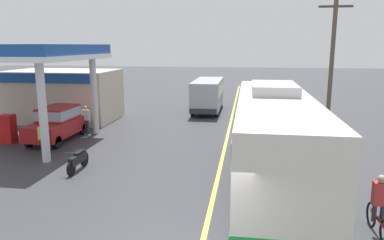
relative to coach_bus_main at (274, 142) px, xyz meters
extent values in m
plane|color=#38383D|center=(-2.01, 14.02, -1.72)|extent=(120.00, 120.00, 0.00)
cube|color=#D8CC4C|center=(-2.01, 9.02, -1.72)|extent=(0.16, 50.00, 0.01)
cube|color=silver|center=(0.00, 0.01, 0.16)|extent=(2.50, 11.00, 2.90)
cube|color=#1E8C3F|center=(0.00, 0.01, -0.94)|extent=(2.54, 11.04, 0.56)
cube|color=#8C9EAD|center=(0.00, -5.43, 0.71)|extent=(2.30, 0.10, 1.40)
cube|color=#8C9EAD|center=(-1.27, 0.01, 0.61)|extent=(0.06, 9.35, 1.10)
cube|color=#8C9EAD|center=(1.27, 0.01, 0.61)|extent=(0.06, 9.35, 1.10)
cube|color=white|center=(0.00, -5.42, 1.41)|extent=(1.75, 0.08, 0.32)
cube|color=#B2B2B7|center=(0.00, 1.01, 1.79)|extent=(1.60, 2.80, 0.36)
cylinder|color=black|center=(-1.10, -3.89, -1.22)|extent=(0.30, 1.00, 1.00)
cylinder|color=black|center=(1.10, -3.89, -1.22)|extent=(0.30, 1.00, 1.00)
cylinder|color=black|center=(-1.10, 3.31, -1.22)|extent=(0.30, 1.00, 1.00)
cylinder|color=black|center=(1.10, 3.31, -1.22)|extent=(0.30, 1.00, 1.00)
cube|color=white|center=(-13.36, 4.38, 2.76)|extent=(9.10, 7.10, 0.24)
cylinder|color=silver|center=(-9.66, 1.68, 0.58)|extent=(0.36, 0.36, 4.60)
cylinder|color=silver|center=(-9.66, 7.08, 0.58)|extent=(0.36, 0.36, 4.60)
cube|color=red|center=(-13.36, 4.38, -0.97)|extent=(0.70, 0.60, 1.50)
cube|color=beige|center=(-13.36, 10.58, -0.02)|extent=(7.00, 4.40, 3.40)
cube|color=#194799|center=(-13.36, 8.34, 1.33)|extent=(6.30, 0.10, 0.60)
cube|color=maroon|center=(-11.03, 5.24, -1.00)|extent=(1.70, 4.20, 0.80)
cube|color=maroon|center=(-11.03, 5.44, -0.25)|extent=(1.50, 2.31, 0.70)
cube|color=#8C9EAD|center=(-11.03, 5.44, -0.25)|extent=(1.53, 2.35, 0.49)
cylinder|color=black|center=(-11.78, 3.74, -1.40)|extent=(0.20, 0.64, 0.64)
cylinder|color=black|center=(-10.28, 3.74, -1.40)|extent=(0.20, 0.64, 0.64)
cylinder|color=black|center=(-11.78, 6.74, -1.40)|extent=(0.20, 0.64, 0.64)
cylinder|color=black|center=(-10.28, 6.74, -1.40)|extent=(0.20, 0.64, 0.64)
cube|color=#A5A5AD|center=(-3.97, 15.21, -0.33)|extent=(2.00, 6.00, 2.10)
cube|color=#8C9EAD|center=(-3.97, 15.21, 0.07)|extent=(2.04, 5.10, 0.80)
cube|color=#2D2D33|center=(-3.97, 12.16, -1.18)|extent=(1.90, 0.16, 0.36)
cylinder|color=black|center=(-4.85, 13.21, -1.34)|extent=(0.22, 0.76, 0.76)
cylinder|color=black|center=(-3.09, 13.21, -1.34)|extent=(0.22, 0.76, 0.76)
cylinder|color=black|center=(-4.85, 17.21, -1.34)|extent=(0.22, 0.76, 0.76)
cylinder|color=black|center=(-3.09, 17.21, -1.34)|extent=(0.22, 0.76, 0.76)
torus|color=black|center=(2.60, -2.45, -1.36)|extent=(0.06, 0.72, 0.72)
cube|color=maroon|center=(2.60, -3.00, -1.21)|extent=(0.06, 1.10, 0.08)
cube|color=#BF3333|center=(2.60, -2.90, -0.54)|extent=(0.34, 0.24, 0.64)
sphere|color=tan|center=(2.60, -2.95, -0.11)|extent=(0.22, 0.22, 0.22)
cylinder|color=#2D2D38|center=(2.50, -2.95, -1.04)|extent=(0.12, 0.12, 0.55)
cylinder|color=#2D2D38|center=(2.70, -2.95, -1.04)|extent=(0.12, 0.12, 0.55)
cylinder|color=black|center=(-7.74, 0.19, -1.42)|extent=(0.10, 0.60, 0.60)
cylinder|color=black|center=(-7.74, 1.39, -1.42)|extent=(0.10, 0.60, 0.60)
cube|color=black|center=(-7.74, 0.79, -1.22)|extent=(0.20, 1.30, 0.36)
cube|color=black|center=(-7.74, 0.94, -1.00)|extent=(0.24, 0.60, 0.12)
cylinder|color=#2D2D33|center=(-7.74, 0.24, -0.82)|extent=(0.55, 0.04, 0.04)
cylinder|color=#33333F|center=(-10.22, 6.84, -1.31)|extent=(0.14, 0.14, 0.82)
cylinder|color=#33333F|center=(-10.04, 6.84, -1.31)|extent=(0.14, 0.14, 0.82)
cube|color=silver|center=(-10.13, 6.84, -0.60)|extent=(0.36, 0.22, 0.60)
sphere|color=tan|center=(-10.13, 6.84, -0.17)|extent=(0.22, 0.22, 0.22)
cylinder|color=silver|center=(-10.36, 6.84, -0.65)|extent=(0.09, 0.09, 0.58)
cylinder|color=silver|center=(-9.90, 6.84, -0.65)|extent=(0.09, 0.09, 0.58)
cylinder|color=#33333F|center=(-10.25, 2.39, -1.31)|extent=(0.14, 0.14, 0.82)
cylinder|color=#33333F|center=(-10.07, 2.39, -1.31)|extent=(0.14, 0.14, 0.82)
cube|color=#D8CC4C|center=(-10.16, 2.39, -0.60)|extent=(0.36, 0.22, 0.60)
sphere|color=tan|center=(-10.16, 2.39, -0.17)|extent=(0.22, 0.22, 0.22)
cylinder|color=#D8CC4C|center=(-10.39, 2.39, -0.65)|extent=(0.09, 0.09, 0.58)
cylinder|color=#D8CC4C|center=(-9.93, 2.39, -0.65)|extent=(0.09, 0.09, 0.58)
cube|color=#1E602D|center=(-0.13, 19.66, -1.00)|extent=(1.70, 4.20, 0.80)
cube|color=#1E602D|center=(-0.13, 19.86, -0.25)|extent=(1.50, 2.31, 0.70)
cube|color=#8C9EAD|center=(-0.13, 19.86, -0.25)|extent=(1.53, 2.35, 0.49)
cylinder|color=black|center=(-0.88, 18.16, -1.40)|extent=(0.20, 0.64, 0.64)
cylinder|color=black|center=(0.62, 18.16, -1.40)|extent=(0.20, 0.64, 0.64)
cylinder|color=black|center=(-0.88, 21.16, -1.40)|extent=(0.20, 0.64, 0.64)
cylinder|color=black|center=(0.62, 21.16, -1.40)|extent=(0.20, 0.64, 0.64)
cylinder|color=brown|center=(3.67, 9.03, 2.15)|extent=(0.24, 0.24, 7.73)
cube|color=#4C3D33|center=(3.67, 9.03, 5.41)|extent=(1.80, 0.12, 0.12)
camera|label=1|loc=(-0.97, -12.72, 3.34)|focal=34.33mm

